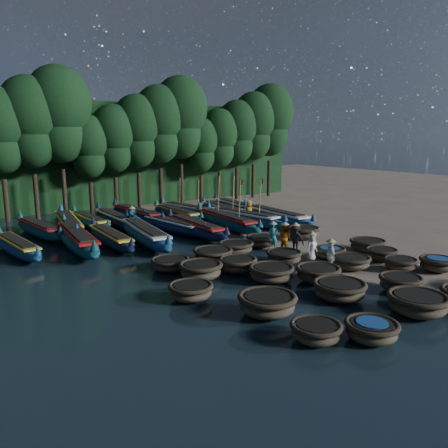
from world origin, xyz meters
TOP-DOWN VIEW (x-y plane):
  - ground at (0.00, 0.00)m, footprint 120.00×120.00m
  - foliage_wall at (0.00, 23.50)m, footprint 40.00×3.00m
  - coracle_0 at (-6.53, -8.96)m, footprint 2.17×2.17m
  - coracle_1 at (-4.94, -9.99)m, footprint 2.03×2.03m
  - coracle_2 at (-1.63, -9.61)m, footprint 2.75×2.75m
  - coracle_5 at (-6.43, -6.32)m, footprint 2.54×2.54m
  - coracle_6 at (-2.84, -6.81)m, footprint 2.51×2.51m
  - coracle_7 at (0.17, -7.71)m, footprint 2.31×2.31m
  - coracle_8 at (2.97, -5.86)m, footprint 1.79×1.79m
  - coracle_9 at (4.38, -7.02)m, footprint 2.16×2.16m
  - coracle_10 at (-8.02, -3.25)m, footprint 1.94×1.94m
  - coracle_11 at (-3.66, -3.39)m, footprint 2.17×2.17m
  - coracle_12 at (-1.90, -4.72)m, footprint 2.15×2.15m
  - coracle_13 at (1.11, -4.18)m, footprint 2.28×2.28m
  - coracle_14 at (3.69, -4.20)m, footprint 1.78×1.78m
  - coracle_15 at (-6.23, -1.18)m, footprint 2.14×2.14m
  - coracle_16 at (-4.11, -1.33)m, footprint 1.96×1.96m
  - coracle_17 at (-1.11, -1.49)m, footprint 2.19×2.19m
  - coracle_18 at (1.69, -2.21)m, footprint 2.00×2.00m
  - coracle_19 at (4.85, -2.41)m, footprint 2.27×2.27m
  - coracle_20 at (-6.78, 0.92)m, footprint 2.36×2.36m
  - coracle_21 at (-4.20, 0.82)m, footprint 2.57×2.57m
  - coracle_22 at (-2.10, 1.55)m, footprint 2.25×2.25m
  - coracle_23 at (0.17, 2.01)m, footprint 1.99×1.99m
  - coracle_24 at (3.95, 2.06)m, footprint 2.22×2.22m
  - long_boat_0 at (-12.66, 8.72)m, footprint 2.14×7.36m
  - long_boat_1 at (-9.37, 8.04)m, footprint 2.41×9.18m
  - long_boat_2 at (-7.40, 7.71)m, footprint 1.59×7.65m
  - long_boat_3 at (-5.36, 7.01)m, footprint 2.73×9.09m
  - long_boat_4 at (-2.37, 8.92)m, footprint 2.32×7.61m
  - long_boat_5 at (-1.52, 7.11)m, footprint 1.84×8.52m
  - long_boat_6 at (1.51, 7.69)m, footprint 2.14×8.99m
  - long_boat_7 at (3.54, 8.20)m, footprint 2.74×8.61m
  - long_boat_8 at (5.84, 7.05)m, footprint 2.15×9.04m
  - long_boat_9 at (-10.51, 13.06)m, footprint 2.38×7.84m
  - long_boat_10 at (-8.49, 13.13)m, footprint 2.90×9.07m
  - long_boat_11 at (-6.65, 14.04)m, footprint 1.60×7.51m
  - long_boat_12 at (-4.94, 13.27)m, footprint 1.54×8.34m
  - long_boat_13 at (-2.76, 14.18)m, footprint 2.01×8.69m
  - long_boat_14 at (0.17, 12.83)m, footprint 1.40×8.02m
  - long_boat_15 at (2.02, 14.30)m, footprint 2.52×7.53m
  - long_boat_16 at (4.53, 12.53)m, footprint 2.04×7.65m
  - long_boat_17 at (6.34, 13.02)m, footprint 2.15×8.10m
  - fisherman_0 at (0.32, -2.14)m, footprint 0.88×0.66m
  - fisherman_1 at (0.37, 1.14)m, footprint 0.73×0.68m
  - fisherman_2 at (0.52, 0.25)m, footprint 0.88×1.01m
  - fisherman_3 at (0.85, -0.30)m, footprint 1.07×1.31m
  - fisherman_4 at (-0.41, -4.11)m, footprint 0.86×1.08m
  - fisherman_5 at (-4.63, 10.70)m, footprint 1.33×1.70m
  - fisherman_6 at (4.69, 8.97)m, footprint 0.96×0.95m
  - tree_3 at (-9.10, 20.00)m, footprint 4.92×4.92m
  - tree_4 at (-6.80, 20.00)m, footprint 5.34×5.34m
  - tree_5 at (-4.50, 20.00)m, footprint 3.68×3.68m
  - tree_6 at (-2.20, 20.00)m, footprint 4.09×4.09m
  - tree_7 at (0.10, 20.00)m, footprint 4.51×4.51m
  - tree_8 at (2.40, 20.00)m, footprint 4.92×4.92m
  - tree_9 at (4.70, 20.00)m, footprint 5.34×5.34m
  - tree_10 at (7.00, 20.00)m, footprint 3.68×3.68m
  - tree_11 at (9.30, 20.00)m, footprint 4.09×4.09m
  - tree_12 at (11.60, 20.00)m, footprint 4.51×4.51m
  - tree_13 at (13.90, 20.00)m, footprint 4.92×4.92m
  - tree_14 at (16.20, 20.00)m, footprint 5.34×5.34m

SIDE VIEW (x-z plane):
  - ground at x=0.00m, z-range 0.00..0.00m
  - coracle_18 at x=1.69m, z-range 0.05..0.69m
  - coracle_8 at x=2.97m, z-range 0.05..0.70m
  - coracle_20 at x=-6.78m, z-range 0.05..0.70m
  - coracle_0 at x=-6.53m, z-range 0.05..0.72m
  - coracle_13 at x=1.11m, z-range 0.05..0.73m
  - coracle_1 at x=-4.94m, z-range 0.05..0.75m
  - coracle_17 at x=-1.11m, z-range 0.05..0.75m
  - coracle_19 at x=4.85m, z-range 0.05..0.75m
  - coracle_14 at x=3.69m, z-range 0.05..0.75m
  - coracle_10 at x=-8.02m, z-range 0.05..0.77m
  - coracle_9 at x=4.38m, z-range 0.06..0.77m
  - coracle_7 at x=0.17m, z-range 0.05..0.78m
  - coracle_23 at x=0.17m, z-range 0.05..0.78m
  - coracle_22 at x=-2.10m, z-range 0.05..0.79m
  - coracle_16 at x=-4.11m, z-range 0.06..0.82m
  - coracle_12 at x=-1.90m, z-range 0.06..0.83m
  - coracle_11 at x=-3.66m, z-range 0.06..0.83m
  - coracle_6 at x=-2.84m, z-range 0.06..0.85m
  - coracle_21 at x=-4.20m, z-range 0.06..0.85m
  - coracle_24 at x=3.95m, z-range 0.06..0.88m
  - coracle_15 at x=-6.23m, z-range 0.06..0.88m
  - coracle_2 at x=-1.63m, z-range 0.06..0.90m
  - coracle_5 at x=-6.43m, z-range 0.06..0.91m
  - long_boat_0 at x=-12.66m, z-range -0.16..1.15m
  - long_boat_11 at x=-6.65m, z-range -0.16..1.16m
  - long_boat_2 at x=-7.40m, z-range -0.16..1.19m
  - long_boat_15 at x=2.02m, z-range -1.10..2.13m
  - long_boat_4 at x=-2.37m, z-range -0.16..1.19m
  - long_boat_16 at x=4.53m, z-range -0.16..1.19m
  - long_boat_9 at x=-10.51m, z-range -0.17..1.22m
  - long_boat_14 at x=0.17m, z-range -0.17..1.24m
  - long_boat_17 at x=6.34m, z-range -0.17..1.26m
  - long_boat_12 at x=-4.94m, z-range -0.18..1.29m
  - long_boat_5 at x=-1.52m, z-range -0.18..1.32m
  - long_boat_13 at x=-2.76m, z-range -0.18..1.35m
  - long_boat_7 at x=3.54m, z-range -1.26..2.43m
  - long_boat_8 at x=5.84m, z-range -0.19..1.40m
  - long_boat_6 at x=1.51m, z-range -1.31..2.52m
  - long_boat_3 at x=-5.36m, z-range -0.19..1.42m
  - long_boat_10 at x=-8.49m, z-range -0.19..1.42m
  - long_boat_1 at x=-9.37m, z-range -0.19..1.43m
  - fisherman_0 at x=0.32m, z-range -0.04..1.80m
  - fisherman_6 at x=4.69m, z-range -0.04..1.83m
  - fisherman_4 at x=-0.41m, z-range -0.04..1.88m
  - fisherman_3 at x=0.85m, z-range -0.06..1.91m
  - fisherman_2 at x=0.52m, z-range -0.05..1.91m
  - fisherman_5 at x=-4.63m, z-range -0.07..1.93m
  - fisherman_1 at x=0.37m, z-range 0.00..1.87m
  - foliage_wall at x=0.00m, z-range 0.00..10.00m
  - tree_5 at x=-4.50m, z-range 1.63..10.31m
  - tree_10 at x=7.00m, z-range 1.63..10.31m
  - tree_6 at x=-2.20m, z-range 1.82..11.47m
  - tree_11 at x=9.30m, z-range 1.82..11.47m
  - tree_7 at x=0.10m, z-range 2.01..12.64m
  - tree_12 at x=11.60m, z-range 2.01..12.64m
  - tree_3 at x=-9.10m, z-range 2.19..13.80m
  - tree_8 at x=2.40m, z-range 2.19..13.80m
  - tree_13 at x=13.90m, z-range 2.19..13.80m
  - tree_4 at x=-6.80m, z-range 2.38..14.96m
  - tree_9 at x=4.70m, z-range 2.38..14.96m
  - tree_14 at x=16.20m, z-range 2.38..14.96m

